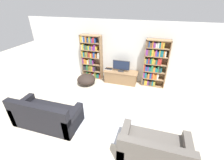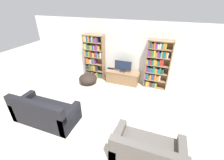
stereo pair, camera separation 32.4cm
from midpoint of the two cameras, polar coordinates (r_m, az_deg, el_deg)
The scene contains 11 objects.
ground_plane at distance 4.08m, azimuth -13.16°, elevation -27.17°, with size 18.00×18.00×0.00m, color beige.
wall_back at distance 6.52m, azimuth 5.72°, elevation 10.51°, with size 8.80×0.06×2.60m.
bookshelf_left at distance 6.90m, azimuth -5.62°, elevation 8.76°, with size 0.93×0.30×1.98m.
bookshelf_right at distance 6.27m, azimuth 17.98°, elevation 5.55°, with size 0.93×0.30×1.98m.
tv_stand at distance 6.61m, azimuth 5.43°, elevation 1.11°, with size 1.46×0.53×0.54m.
television at distance 6.38m, azimuth 5.64°, elevation 5.31°, with size 0.73×0.16×0.49m.
laptop at distance 6.68m, azimuth 0.88°, elevation 4.26°, with size 0.33×0.21×0.03m.
area_rug at distance 4.98m, azimuth -2.20°, elevation -13.15°, with size 2.31×1.90×0.02m.
couch_left_sectional at distance 4.95m, azimuth -22.38°, elevation -11.51°, with size 1.91×0.88×0.92m.
couch_right_sofa at distance 3.90m, azimuth 15.69°, elevation -24.68°, with size 1.60×0.86×0.75m.
beanbag_ottoman at distance 6.63m, azimuth -7.75°, elevation 0.49°, with size 0.79×0.79×0.44m, color #2D231E.
Camera 2 is at (1.69, -1.72, 3.34)m, focal length 24.00 mm.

